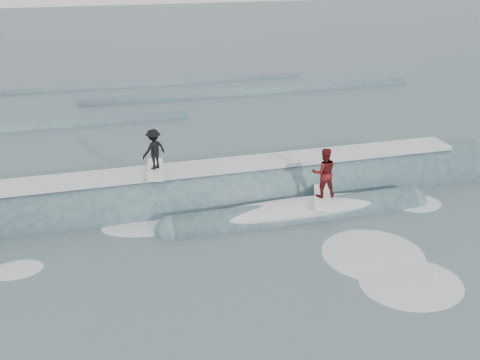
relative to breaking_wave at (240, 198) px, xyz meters
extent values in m
plane|color=#3C5358|center=(-0.21, -2.91, -0.03)|extent=(160.00, 160.00, 0.00)
cylinder|color=#37535E|center=(-0.21, 0.26, -0.03)|extent=(21.01, 2.47, 2.47)
sphere|color=#37535E|center=(10.30, 0.26, -0.03)|extent=(2.47, 2.47, 2.47)
cylinder|color=#37535E|center=(1.59, -1.94, -0.03)|extent=(9.00, 1.16, 1.16)
sphere|color=#37535E|center=(-2.91, -1.94, -0.03)|extent=(1.16, 1.16, 1.16)
sphere|color=#37535E|center=(6.09, -1.94, -0.03)|extent=(1.16, 1.16, 1.16)
cube|color=silver|center=(-0.21, 0.26, 1.27)|extent=(18.00, 1.30, 0.14)
ellipsoid|color=silver|center=(1.59, -1.94, 0.27)|extent=(7.60, 1.30, 0.60)
cube|color=white|center=(-3.10, 0.26, 1.39)|extent=(0.79, 2.05, 0.10)
imported|color=black|center=(-3.10, 0.26, 2.17)|extent=(1.09, 0.96, 1.46)
cube|color=white|center=(2.48, -1.94, 0.60)|extent=(1.27, 2.06, 0.10)
imported|color=#5B1111|center=(2.48, -1.94, 1.54)|extent=(0.96, 0.79, 1.79)
ellipsoid|color=silver|center=(3.18, -6.68, -0.03)|extent=(3.15, 2.15, 0.10)
ellipsoid|color=silver|center=(-3.18, -1.11, -0.03)|extent=(3.27, 2.23, 0.10)
ellipsoid|color=silver|center=(2.91, -4.96, -0.03)|extent=(3.70, 2.53, 0.10)
ellipsoid|color=silver|center=(6.22, -2.15, -0.03)|extent=(1.98, 1.35, 0.10)
ellipsoid|color=silver|center=(-7.69, -2.96, -0.03)|extent=(1.59, 1.08, 0.10)
cylinder|color=#37535E|center=(5.08, 15.09, -0.03)|extent=(22.00, 0.80, 0.80)
cylinder|color=#37535E|center=(-1.29, 19.09, -0.03)|extent=(22.00, 0.60, 0.60)
camera|label=1|loc=(-4.88, -17.64, 8.71)|focal=40.00mm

